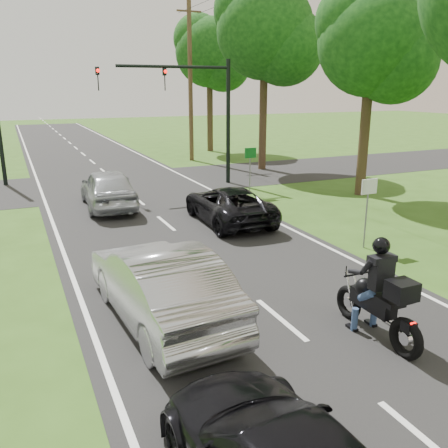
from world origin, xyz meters
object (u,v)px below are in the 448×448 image
Objects in this scene: silver_suv at (108,188)px; sign_white at (368,197)px; traffic_signal at (192,100)px; sign_green at (250,160)px; silver_sedan at (160,284)px; motorcycle_rider at (380,300)px; dark_suv at (228,204)px; utility_pole_far at (190,81)px.

silver_suv is 10.26m from sign_white.
traffic_signal reaches higher than sign_green.
silver_sedan is 0.78× the size of traffic_signal.
silver_suv is (0.90, 10.19, -0.02)m from silver_sedan.
dark_suv is (0.80, 8.69, -0.15)m from motorcycle_rider.
utility_pole_far reaches higher than motorcycle_rider.
silver_sedan is at bearing 87.67° from silver_suv.
silver_sedan is (-4.43, -6.29, 0.17)m from dark_suv.
motorcycle_rider is 4.34m from silver_sedan.
utility_pole_far is at bearing 85.49° from sign_white.
silver_suv is 0.73× the size of traffic_signal.
silver_sedan is at bearing -113.42° from traffic_signal.
utility_pole_far is (4.07, 14.71, 4.43)m from dark_suv.
sign_white is at bearing -82.95° from traffic_signal.
traffic_signal is (2.01, 15.39, 3.33)m from motorcycle_rider.
sign_green reaches higher than motorcycle_rider.
motorcycle_rider is 0.52× the size of dark_suv.
silver_suv is at bearing -149.33° from traffic_signal.
traffic_signal is (4.73, 2.81, 3.33)m from silver_suv.
sign_white is (6.99, 1.98, 0.77)m from silver_sedan.
silver_suv is (-2.72, 12.59, -0.00)m from motorcycle_rider.
utility_pole_far is at bearing -116.01° from silver_sedan.
sign_green is at bearing -124.85° from dark_suv.
motorcycle_rider is 15.88m from traffic_signal.
motorcycle_rider is at bearing 104.93° from silver_suv.
sign_green is (1.56, -3.02, -2.54)m from traffic_signal.
sign_white is at bearing -91.43° from sign_green.
motorcycle_rider reaches higher than dark_suv.
sign_green is (2.77, 3.69, 0.94)m from dark_suv.
sign_green is (7.19, 9.98, 0.77)m from silver_sedan.
traffic_signal is at bearing -146.61° from silver_suv.
dark_suv is at bearing -129.11° from silver_sedan.
motorcycle_rider is at bearing 86.75° from dark_suv.
traffic_signal is at bearing 83.24° from motorcycle_rider.
motorcycle_rider is 5.58m from sign_white.
dark_suv is 0.93× the size of silver_sedan.
motorcycle_rider is 0.37× the size of traffic_signal.
traffic_signal is 0.64× the size of utility_pole_far.
sign_green is at bearing 88.57° from sign_white.
motorcycle_rider is 0.51× the size of silver_suv.
dark_suv is 2.18× the size of sign_green.
motorcycle_rider is at bearing -127.59° from sign_white.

